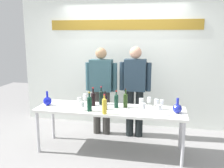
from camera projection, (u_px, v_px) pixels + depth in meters
The scene contains 23 objects.
ground_plane at pixel (110, 150), 4.20m from camera, with size 10.00×10.00×0.00m, color gray.
back_wall at pixel (124, 54), 5.19m from camera, with size 4.37×0.11×3.00m.
display_table at pixel (110, 112), 4.07m from camera, with size 2.39×0.68×0.73m.
decanter_blue_left at pixel (47, 101), 4.23m from camera, with size 0.14×0.14×0.24m.
decanter_blue_right at pixel (177, 108), 3.81m from camera, with size 0.14×0.14×0.23m.
presenter_left at pixel (101, 86), 4.74m from camera, with size 0.61×0.22×1.66m.
presenter_right at pixel (135, 86), 4.61m from camera, with size 0.58×0.22×1.69m.
wine_bottle_0 at pixel (89, 103), 3.90m from camera, with size 0.07×0.07×0.31m.
wine_bottle_1 at pixel (101, 97), 4.27m from camera, with size 0.07×0.07×0.31m.
wine_bottle_2 at pixel (104, 105), 3.76m from camera, with size 0.07×0.07×0.30m.
wine_bottle_3 at pixel (93, 98), 4.19m from camera, with size 0.07×0.07×0.31m.
wine_bottle_4 at pixel (105, 102), 3.97m from camera, with size 0.07×0.07×0.29m.
wine_bottle_5 at pixel (116, 100), 4.07m from camera, with size 0.07×0.07×0.29m.
wine_bottle_6 at pixel (125, 99), 4.10m from camera, with size 0.07×0.07×0.31m.
wine_glass_left_0 at pixel (79, 100), 4.15m from camera, with size 0.06×0.06×0.15m.
wine_glass_left_1 at pixel (82, 104), 3.94m from camera, with size 0.07×0.07×0.14m.
wine_glass_left_2 at pixel (85, 97), 4.37m from camera, with size 0.06×0.06×0.15m.
wine_glass_right_0 at pixel (162, 103), 4.01m from camera, with size 0.06×0.06×0.15m.
wine_glass_right_1 at pixel (144, 106), 3.76m from camera, with size 0.07×0.07×0.17m.
wine_glass_right_2 at pixel (156, 102), 3.98m from camera, with size 0.07×0.07×0.17m.
wine_glass_right_3 at pixel (159, 108), 3.71m from camera, with size 0.07×0.07×0.15m.
wine_glass_right_4 at pixel (141, 101), 4.01m from camera, with size 0.07×0.07×0.17m.
wine_glass_right_5 at pixel (149, 100), 4.19m from camera, with size 0.07×0.07×0.15m.
Camera 1 is at (0.82, -3.81, 1.92)m, focal length 40.47 mm.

